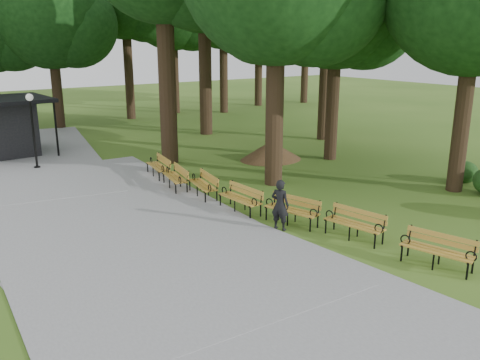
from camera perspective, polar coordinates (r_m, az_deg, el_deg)
ground at (r=16.14m, az=2.30°, el=-4.66°), size 100.00×100.00×0.00m
path at (r=16.87m, az=-14.98°, el=-4.17°), size 12.00×38.00×0.06m
person at (r=15.19m, az=4.57°, el=-2.84°), size 0.59×0.68×1.58m
lamp_post at (r=23.95m, az=-22.59°, el=6.77°), size 0.32×0.32×3.35m
dirt_mound at (r=24.27m, az=3.53°, el=3.39°), size 2.61×2.61×0.91m
bench_0 at (r=13.75m, az=21.48°, el=-7.52°), size 1.12×2.00×0.88m
bench_1 at (r=14.95m, az=12.82°, el=-4.94°), size 0.99×1.99×0.88m
bench_2 at (r=15.82m, az=5.88°, el=-3.46°), size 1.15×2.00×0.88m
bench_3 at (r=16.86m, az=-0.01°, el=-2.16°), size 0.75×1.94×0.88m
bench_4 at (r=18.51m, az=-4.26°, el=-0.57°), size 0.95×1.98×0.88m
bench_5 at (r=19.63m, az=-7.41°, el=0.29°), size 0.98×1.98×0.88m
bench_6 at (r=21.42m, az=-9.29°, el=1.51°), size 0.90×1.97×0.88m
lawn_tree_5 at (r=29.32m, az=9.92°, el=19.10°), size 5.69×5.69×10.37m
tree_backdrop at (r=38.43m, az=-10.52°, el=19.34°), size 37.96×9.77×16.47m
shrub_1 at (r=22.30m, az=24.02°, el=-0.28°), size 1.05×1.05×0.89m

